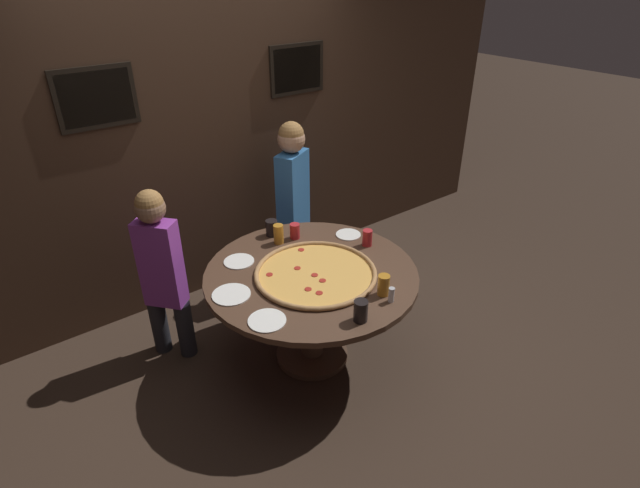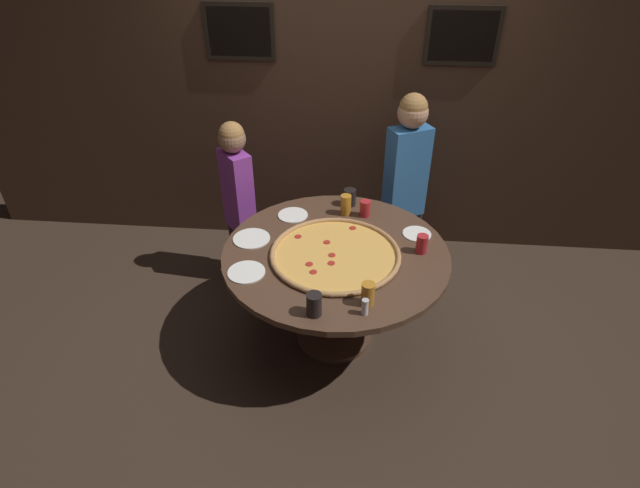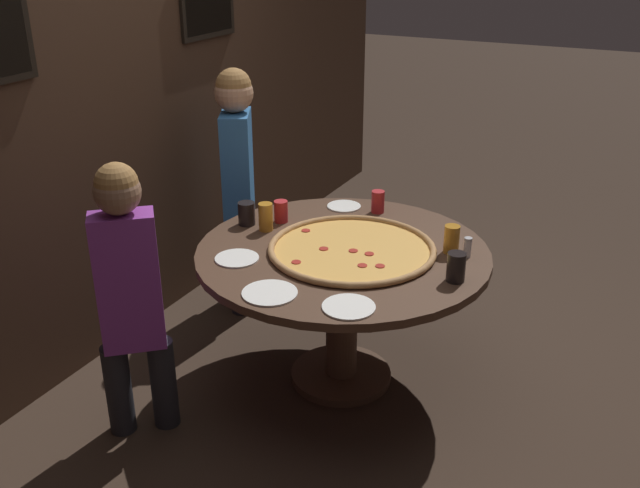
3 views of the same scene
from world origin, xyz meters
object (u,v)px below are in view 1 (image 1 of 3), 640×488
(drink_cup_by_shaker, at_px, (384,285))
(white_plate_left_side, at_px, (348,235))
(giant_pizza, at_px, (316,273))
(drink_cup_front_edge, at_px, (295,231))
(diner_far_left, at_px, (293,197))
(drink_cup_far_right, at_px, (367,238))
(white_plate_right_side, at_px, (231,294))
(white_plate_far_back, at_px, (239,261))
(diner_side_right, at_px, (161,267))
(drink_cup_near_left, at_px, (279,234))
(dining_table, at_px, (311,290))
(drink_cup_far_left, at_px, (361,311))
(white_plate_near_front, at_px, (267,321))
(condiment_shaker, at_px, (391,295))
(drink_cup_near_right, at_px, (272,228))

(drink_cup_by_shaker, height_order, white_plate_left_side, drink_cup_by_shaker)
(giant_pizza, distance_m, drink_cup_by_shaker, 0.47)
(drink_cup_front_edge, distance_m, diner_far_left, 0.55)
(drink_cup_far_right, distance_m, white_plate_right_side, 1.08)
(white_plate_far_back, xyz_separation_m, diner_side_right, (-0.45, 0.26, -0.01))
(white_plate_far_back, distance_m, white_plate_left_side, 0.85)
(drink_cup_near_left, bearing_deg, dining_table, -95.09)
(giant_pizza, bearing_deg, drink_cup_front_edge, 70.41)
(white_plate_far_back, height_order, diner_side_right, diner_side_right)
(dining_table, height_order, drink_cup_far_right, drink_cup_far_right)
(giant_pizza, distance_m, white_plate_left_side, 0.59)
(white_plate_far_back, xyz_separation_m, diner_far_left, (0.80, 0.50, 0.08))
(drink_cup_far_right, distance_m, drink_cup_near_left, 0.64)
(drink_cup_far_left, height_order, white_plate_right_side, drink_cup_far_left)
(drink_cup_front_edge, xyz_separation_m, white_plate_near_front, (-0.68, -0.70, -0.05))
(drink_cup_far_right, bearing_deg, condiment_shaker, -119.72)
(drink_cup_by_shaker, relative_size, drink_cup_near_left, 0.95)
(giant_pizza, distance_m, diner_far_left, 1.06)
(drink_cup_far_right, xyz_separation_m, drink_cup_near_left, (-0.49, 0.42, 0.01))
(drink_cup_near_left, relative_size, white_plate_right_side, 0.60)
(drink_cup_far_right, bearing_deg, white_plate_far_back, 157.11)
(giant_pizza, relative_size, white_plate_right_side, 3.38)
(drink_cup_near_right, height_order, condiment_shaker, drink_cup_near_right)
(white_plate_near_front, xyz_separation_m, white_plate_far_back, (0.19, 0.66, 0.00))
(giant_pizza, height_order, diner_side_right, diner_side_right)
(giant_pizza, bearing_deg, dining_table, 90.14)
(drink_cup_by_shaker, relative_size, white_plate_left_side, 0.73)
(drink_cup_front_edge, height_order, white_plate_far_back, drink_cup_front_edge)
(drink_cup_far_right, xyz_separation_m, white_plate_near_front, (-1.04, -0.30, -0.06))
(drink_cup_front_edge, relative_size, drink_cup_far_right, 0.95)
(white_plate_right_side, bearing_deg, drink_cup_far_right, -2.53)
(drink_cup_front_edge, relative_size, drink_cup_by_shaker, 0.85)
(drink_cup_near_right, distance_m, condiment_shaker, 1.15)
(giant_pizza, bearing_deg, drink_cup_by_shaker, -64.75)
(white_plate_right_side, distance_m, condiment_shaker, 0.98)
(drink_cup_near_right, distance_m, drink_cup_by_shaker, 1.07)
(giant_pizza, relative_size, drink_cup_far_right, 6.66)
(drink_cup_far_left, height_order, drink_cup_by_shaker, drink_cup_by_shaker)
(drink_cup_by_shaker, distance_m, white_plate_far_back, 1.02)
(dining_table, bearing_deg, drink_cup_near_left, 84.91)
(drink_cup_near_left, xyz_separation_m, condiment_shaker, (0.15, -1.01, -0.02))
(white_plate_near_front, xyz_separation_m, condiment_shaker, (0.70, -0.29, 0.05))
(white_plate_near_front, relative_size, white_plate_far_back, 1.07)
(drink_cup_front_edge, xyz_separation_m, white_plate_left_side, (0.34, -0.21, -0.05))
(white_plate_right_side, bearing_deg, drink_cup_by_shaker, -36.69)
(drink_cup_by_shaker, bearing_deg, white_plate_near_front, 163.52)
(white_plate_right_side, height_order, white_plate_far_back, same)
(white_plate_far_back, xyz_separation_m, white_plate_left_side, (0.84, -0.16, 0.00))
(white_plate_right_side, bearing_deg, giant_pizza, -13.63)
(drink_cup_front_edge, bearing_deg, diner_side_right, 166.91)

